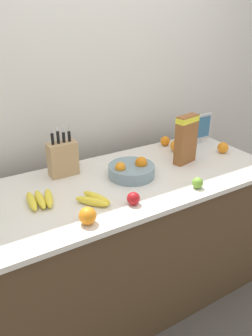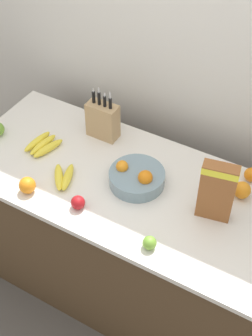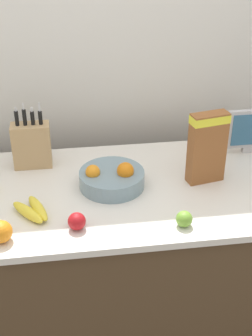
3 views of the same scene
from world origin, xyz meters
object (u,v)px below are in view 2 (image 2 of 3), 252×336
Objects in this scene: banana_bunch_left at (43,145)px; banana_bunch_right at (63,177)px; knife_block at (103,120)px; cereal_box at (217,190)px; orange_mid_left at (251,175)px; orange_front_left at (27,185)px; orange_near_bowl at (242,190)px; apple_near_bananas at (78,203)px; fruit_bowl at (137,177)px; apple_rightmost at (149,243)px.

banana_bunch_right is at bearing -31.37° from banana_bunch_left.
knife_block is 1.46× the size of banana_bunch_left.
cereal_box is 1.01m from banana_bunch_left.
knife_block is 0.80m from cereal_box.
orange_mid_left is (0.83, 0.48, 0.01)m from banana_bunch_right.
orange_mid_left is at bearing 33.83° from orange_front_left.
banana_bunch_left is 1.09m from orange_near_bowl.
banana_bunch_right is 0.21m from apple_near_bananas.
cereal_box reaches higher than orange_near_bowl.
orange_mid_left is (0.84, 0.07, -0.07)m from knife_block.
knife_block is at bearing 47.76° from banana_bunch_left.
banana_bunch_left is at bearing -178.01° from fruit_bowl.
orange_near_bowl is at bearing 55.89° from cereal_box.
cereal_box is 0.44m from fruit_bowl.
banana_bunch_left is 0.33m from orange_front_left.
banana_bunch_left is (-1.00, -0.02, -0.15)m from cereal_box.
orange_front_left reaches higher than orange_mid_left.
apple_rightmost is at bearing -116.55° from orange_near_bowl.
orange_mid_left reaches higher than banana_bunch_left.
apple_near_bananas is (-0.17, -0.28, -0.01)m from fruit_bowl.
banana_bunch_right is at bearing -157.36° from orange_near_bowl.
cereal_box is at bearing 12.21° from banana_bunch_right.
orange_mid_left is (0.08, 0.32, -0.14)m from cereal_box.
banana_bunch_right is (0.24, -0.15, 0.00)m from banana_bunch_left.
banana_bunch_left is 2.98× the size of orange_mid_left.
orange_near_bowl is (0.84, -0.06, -0.07)m from knife_block.
orange_front_left is 0.99× the size of orange_near_bowl.
fruit_bowl reaches higher than orange_mid_left.
apple_near_bananas is at bearing -144.98° from orange_near_bowl.
orange_near_bowl is at bearing 10.47° from banana_bunch_left.
fruit_bowl is at bearing -34.33° from knife_block.
cereal_box is 0.66m from apple_near_bananas.
fruit_bowl is 0.58m from banana_bunch_left.
banana_bunch_left is 1.12m from orange_mid_left.
knife_block is 3.71× the size of orange_front_left.
fruit_bowl is 0.58m from orange_mid_left.
banana_bunch_left is at bearing -132.24° from knife_block.
orange_near_bowl is at bearing 19.86° from fruit_bowl.
banana_bunch_right is (-0.75, -0.16, -0.15)m from cereal_box.
fruit_bowl is at bearing 167.91° from cereal_box.
orange_mid_left is at bearing 88.90° from orange_near_bowl.
cereal_box is 5.01× the size of apple_rightmost.
orange_front_left reaches higher than banana_bunch_right.
knife_block is 0.56m from apple_near_bananas.
banana_bunch_right is (-0.34, -0.17, -0.02)m from fruit_bowl.
orange_front_left is (-0.45, -0.32, 0.00)m from fruit_bowl.
knife_block is 0.43m from fruit_bowl.
banana_bunch_left is at bearing 148.63° from banana_bunch_right.
banana_bunch_left is at bearing -169.53° from orange_near_bowl.
banana_bunch_left is 3.37× the size of apple_rightmost.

